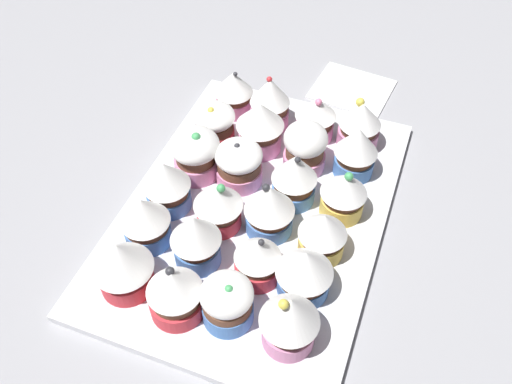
{
  "coord_description": "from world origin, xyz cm",
  "views": [
    {
      "loc": [
        -41.37,
        -15.51,
        54.38
      ],
      "look_at": [
        0.0,
        0.0,
        4.2
      ],
      "focal_mm": 38.45,
      "sensor_mm": 36.0,
      "label": 1
    }
  ],
  "objects": [
    {
      "name": "napkin",
      "position": [
        28.95,
        -5.38,
        0.3
      ],
      "size": [
        11.46,
        12.7,
        0.6
      ],
      "primitive_type": "cube",
      "rotation": [
        0.0,
        0.0,
        -0.11
      ],
      "color": "white",
      "rests_on": "ground_plane"
    },
    {
      "name": "cupcake_6",
      "position": [
        -15.35,
        -2.56,
        4.42
      ],
      "size": [
        5.61,
        5.61,
        6.62
      ],
      "color": "#477AC6",
      "rests_on": "baking_tray"
    },
    {
      "name": "cupcake_7",
      "position": [
        -9.28,
        -3.68,
        4.6
      ],
      "size": [
        5.29,
        5.29,
        6.98
      ],
      "color": "#D1333D",
      "rests_on": "baking_tray"
    },
    {
      "name": "cupcake_21",
      "position": [
        2.99,
        9.46,
        4.88
      ],
      "size": [
        6.46,
        6.46,
        7.37
      ],
      "color": "pink",
      "rests_on": "baking_tray"
    },
    {
      "name": "cupcake_11",
      "position": [
        15.38,
        -2.98,
        4.6
      ],
      "size": [
        5.66,
        5.66,
        6.88
      ],
      "color": "pink",
      "rests_on": "baking_tray"
    },
    {
      "name": "baking_tray",
      "position": [
        0.0,
        0.0,
        0.6
      ],
      "size": [
        44.49,
        31.62,
        1.2
      ],
      "color": "silver",
      "rests_on": "ground_plane"
    },
    {
      "name": "cupcake_1",
      "position": [
        -9.26,
        -9.02,
        4.83
      ],
      "size": [
        6.32,
        6.32,
        6.94
      ],
      "color": "#477AC6",
      "rests_on": "baking_tray"
    },
    {
      "name": "cupcake_14",
      "position": [
        -3.87,
        3.33,
        4.84
      ],
      "size": [
        5.98,
        5.98,
        7.26
      ],
      "color": "#D1333D",
      "rests_on": "baking_tray"
    },
    {
      "name": "cupcake_3",
      "position": [
        3.1,
        -10.13,
        4.74
      ],
      "size": [
        5.7,
        5.7,
        7.17
      ],
      "color": "#EFC651",
      "rests_on": "baking_tray"
    },
    {
      "name": "cupcake_2",
      "position": [
        -3.63,
        -9.42,
        4.61
      ],
      "size": [
        5.66,
        5.66,
        6.63
      ],
      "color": "#EFC651",
      "rests_on": "baking_tray"
    },
    {
      "name": "cupcake_23",
      "position": [
        16.51,
        9.65,
        4.73
      ],
      "size": [
        5.63,
        5.63,
        6.99
      ],
      "color": "pink",
      "rests_on": "baking_tray"
    },
    {
      "name": "cupcake_22",
      "position": [
        9.26,
        9.48,
        4.5
      ],
      "size": [
        5.67,
        5.67,
        6.63
      ],
      "color": "#D1333D",
      "rests_on": "baking_tray"
    },
    {
      "name": "cupcake_15",
      "position": [
        3.7,
        3.72,
        4.32
      ],
      "size": [
        6.13,
        6.13,
        6.39
      ],
      "color": "pink",
      "rests_on": "baking_tray"
    },
    {
      "name": "cupcake_4",
      "position": [
        10.4,
        -9.86,
        5.13
      ],
      "size": [
        5.63,
        5.63,
        7.56
      ],
      "color": "#477AC6",
      "rests_on": "baking_tray"
    },
    {
      "name": "cupcake_10",
      "position": [
        9.07,
        -3.43,
        4.83
      ],
      "size": [
        5.75,
        5.75,
        7.21
      ],
      "color": "pink",
      "rests_on": "baking_tray"
    },
    {
      "name": "cupcake_17",
      "position": [
        15.46,
        3.73,
        5.27
      ],
      "size": [
        5.6,
        5.6,
        8.29
      ],
      "color": "pink",
      "rests_on": "baking_tray"
    },
    {
      "name": "cupcake_16",
      "position": [
        10.38,
        3.31,
        5.35
      ],
      "size": [
        6.49,
        6.49,
        7.85
      ],
      "color": "pink",
      "rests_on": "baking_tray"
    },
    {
      "name": "cupcake_19",
      "position": [
        -9.11,
        10.24,
        4.93
      ],
      "size": [
        5.86,
        5.86,
        7.22
      ],
      "color": "#477AC6",
      "rests_on": "baking_tray"
    },
    {
      "name": "cupcake_8",
      "position": [
        -2.51,
        -2.62,
        5.09
      ],
      "size": [
        6.05,
        6.05,
        7.8
      ],
      "color": "#477AC6",
      "rests_on": "baking_tray"
    },
    {
      "name": "cupcake_18",
      "position": [
        -15.55,
        9.49,
        5.11
      ],
      "size": [
        6.71,
        6.71,
        7.4
      ],
      "color": "#D1333D",
      "rests_on": "baking_tray"
    },
    {
      "name": "cupcake_9",
      "position": [
        3.12,
        -3.86,
        5.13
      ],
      "size": [
        5.71,
        5.71,
        7.87
      ],
      "color": "#477AC6",
      "rests_on": "baking_tray"
    },
    {
      "name": "cupcake_5",
      "position": [
        15.7,
        -9.09,
        4.88
      ],
      "size": [
        5.68,
        5.68,
        7.68
      ],
      "color": "pink",
      "rests_on": "baking_tray"
    },
    {
      "name": "cupcake_0",
      "position": [
        -15.56,
        -9.37,
        5.4
      ],
      "size": [
        6.18,
        6.18,
        8.23
      ],
      "color": "pink",
      "rests_on": "baking_tray"
    },
    {
      "name": "ground_plane",
      "position": [
        0.0,
        0.0,
        -1.5
      ],
      "size": [
        180.0,
        180.0,
        3.0
      ],
      "primitive_type": "cube",
      "color": "#9E9EA3"
    },
    {
      "name": "cupcake_20",
      "position": [
        -3.33,
        10.37,
        5.05
      ],
      "size": [
        5.91,
        5.91,
        7.39
      ],
      "color": "#477AC6",
      "rests_on": "baking_tray"
    },
    {
      "name": "cupcake_13",
      "position": [
        -9.72,
        3.52,
        5.24
      ],
      "size": [
        5.82,
        5.82,
        7.71
      ],
      "color": "#477AC6",
      "rests_on": "baking_tray"
    },
    {
      "name": "cupcake_12",
      "position": [
        -16.42,
        2.87,
        4.67
      ],
      "size": [
        5.98,
        5.98,
        7.19
      ],
      "color": "#D1333D",
      "rests_on": "baking_tray"
    }
  ]
}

